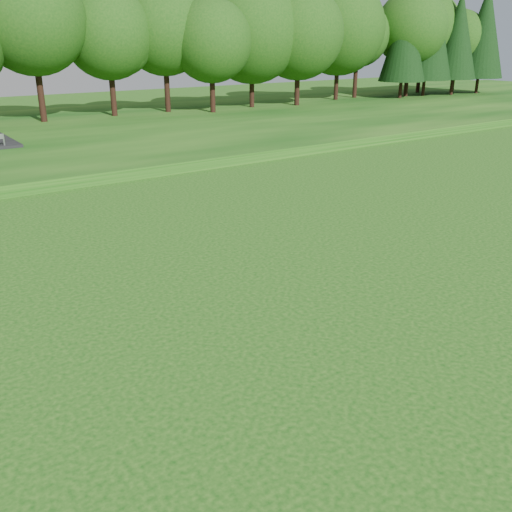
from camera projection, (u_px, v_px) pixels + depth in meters
berm at (162, 126)px, 45.30m from camera, size 130.00×30.00×0.60m
walking_path at (266, 157)px, 34.71m from camera, size 130.00×1.60×0.04m
treeline at (134, 21)px, 45.57m from camera, size 104.00×7.00×15.00m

